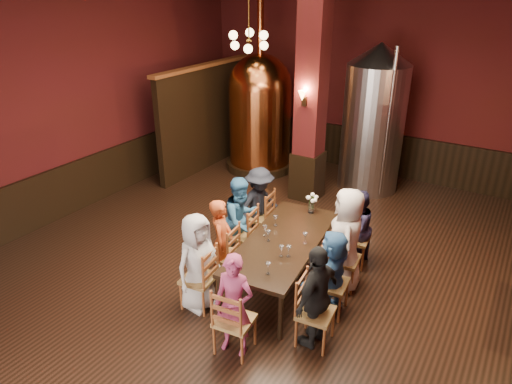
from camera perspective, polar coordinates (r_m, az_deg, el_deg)
The scene contains 36 objects.
room at distance 6.59m, azimuth -1.31°, elevation 7.69°, with size 10.00×10.02×4.50m.
wainscot_back at distance 11.41m, azimuth 12.57°, elevation 5.34°, with size 7.90×0.08×1.00m, color black.
wainscot_left at distance 9.81m, azimuth -20.96°, elevation 1.01°, with size 0.08×9.90×1.00m, color black.
column at distance 9.11m, azimuth 6.95°, elevation 12.35°, with size 0.58×0.58×4.50m, color #400D11.
partition at distance 11.17m, azimuth -6.11°, elevation 9.17°, with size 0.22×3.50×2.40m, color black.
pendant_cluster at distance 9.77m, azimuth -0.89°, elevation 18.42°, with size 0.90×0.90×1.70m, color #A57226, non-canonical shape.
sconce_column at distance 8.85m, azimuth 6.08°, elevation 11.70°, with size 0.20×0.20×0.36m, color black, non-canonical shape.
dining_table at distance 6.76m, azimuth 3.41°, elevation -6.43°, with size 1.27×2.50×0.75m.
chair_0 at distance 6.47m, azimuth -7.19°, elevation -10.62°, with size 0.46×0.46×0.92m, color brown, non-canonical shape.
person_0 at distance 6.32m, azimuth -7.31°, elevation -8.71°, with size 0.70×0.46×1.44m, color #BCBCBC.
chair_1 at distance 6.94m, azimuth -4.25°, elevation -7.76°, with size 0.46×0.46×0.92m, color brown, non-canonical shape.
person_1 at distance 6.83m, azimuth -4.31°, elevation -6.20°, with size 0.50×0.33×1.36m, color #B0441E.
chair_2 at distance 7.44m, azimuth -1.77°, elevation -5.30°, with size 0.46×0.46×0.92m, color brown, non-canonical shape.
person_2 at distance 7.31m, azimuth -1.79°, elevation -3.50°, with size 0.70×0.35×1.45m, color #2A5F8D.
chair_3 at distance 7.96m, azimuth 0.41°, elevation -3.11°, with size 0.46×0.46×0.92m, color brown, non-canonical shape.
person_3 at distance 7.86m, azimuth 0.42°, elevation -1.66°, with size 0.89×0.51×1.37m, color black.
chair_4 at distance 5.89m, azimuth 7.48°, elevation -14.71°, with size 0.46×0.46×0.92m, color brown, non-canonical shape.
person_4 at distance 5.74m, azimuth 7.62°, elevation -12.83°, with size 0.83×0.34×1.41m, color black.
chair_5 at distance 6.41m, azimuth 9.41°, elevation -11.18°, with size 0.46×0.46×0.92m, color brown, non-canonical shape.
person_5 at distance 6.31m, azimuth 9.52°, elevation -9.94°, with size 1.17×0.37×1.26m, color #33629A.
chair_6 at distance 6.94m, azimuth 10.99°, elevation -8.21°, with size 0.46×0.46×0.92m, color brown, non-canonical shape.
person_6 at distance 6.77m, azimuth 11.22°, elevation -5.85°, with size 0.77×0.50×1.59m, color beige.
chair_7 at distance 7.50m, azimuth 12.34°, elevation -5.64°, with size 0.46×0.46×0.92m, color brown, non-canonical shape.
person_7 at distance 7.41m, azimuth 12.46°, elevation -4.45°, with size 0.62×0.31×1.28m, color #1E1B36.
chair_8 at distance 5.75m, azimuth -2.71°, elevation -15.67°, with size 0.46×0.46×0.92m, color brown, non-canonical shape.
person_8 at distance 5.61m, azimuth -2.75°, elevation -13.97°, with size 0.50×0.32×1.36m, color #9B335F.
copper_kettle at distance 10.89m, azimuth 0.53°, elevation 10.06°, with size 1.72×1.72×3.88m.
steel_vessel at distance 10.01m, azimuth 14.49°, elevation 8.79°, with size 1.67×1.67×3.11m.
rose_vase at distance 7.43m, azimuth 6.97°, elevation -1.05°, with size 0.20×0.20×0.34m.
wine_glass_0 at distance 7.05m, azimuth 2.45°, elevation -3.61°, with size 0.07×0.07×0.17m, color white, non-canonical shape.
wine_glass_1 at distance 6.31m, azimuth 4.10°, elevation -7.39°, with size 0.07×0.07×0.17m, color white, non-canonical shape.
wine_glass_2 at distance 6.63m, azimuth 6.14°, elevation -5.76°, with size 0.07×0.07×0.17m, color white, non-canonical shape.
wine_glass_3 at distance 5.95m, azimuth 1.52°, elevation -9.51°, with size 0.07×0.07×0.17m, color white, non-canonical shape.
wine_glass_4 at distance 6.77m, azimuth 1.11°, elevation -4.87°, with size 0.07×0.07×0.17m, color white, non-canonical shape.
wine_glass_5 at distance 6.65m, azimuth 1.55°, elevation -5.50°, with size 0.07×0.07×0.17m, color white, non-canonical shape.
wine_glass_6 at distance 6.30m, azimuth 3.16°, elevation -7.39°, with size 0.07×0.07×0.17m, color white, non-canonical shape.
Camera 1 is at (3.45, -5.27, 4.19)m, focal length 32.00 mm.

